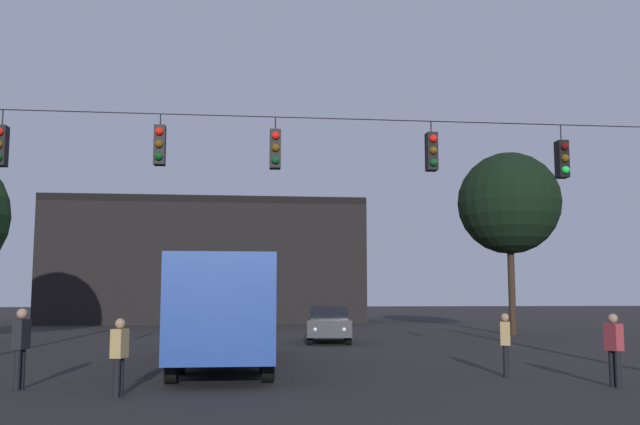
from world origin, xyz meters
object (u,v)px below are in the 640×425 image
(pedestrian_crossing_center, at_px, (119,353))
(pedestrian_near_bus, at_px, (505,341))
(tree_behind_building, at_px, (509,203))
(car_near_right, at_px, (329,324))
(pedestrian_crossing_right, at_px, (614,346))
(city_bus, at_px, (226,301))
(pedestrian_crossing_left, at_px, (21,343))

(pedestrian_crossing_center, distance_m, pedestrian_near_bus, 9.43)
(tree_behind_building, bearing_deg, car_near_right, -157.17)
(pedestrian_near_bus, height_order, tree_behind_building, tree_behind_building)
(pedestrian_crossing_right, bearing_deg, car_near_right, 106.96)
(car_near_right, height_order, tree_behind_building, tree_behind_building)
(pedestrian_crossing_center, bearing_deg, pedestrian_crossing_right, 1.64)
(city_bus, height_order, pedestrian_crossing_right, city_bus)
(city_bus, height_order, pedestrian_near_bus, city_bus)
(car_near_right, height_order, pedestrian_crossing_left, pedestrian_crossing_left)
(pedestrian_crossing_left, distance_m, pedestrian_crossing_center, 2.69)
(pedestrian_crossing_left, distance_m, pedestrian_crossing_right, 13.14)
(car_near_right, distance_m, tree_behind_building, 12.16)
(pedestrian_crossing_right, relative_size, pedestrian_near_bus, 1.03)
(pedestrian_crossing_center, xyz_separation_m, pedestrian_near_bus, (9.09, 2.50, 0.00))
(car_near_right, xyz_separation_m, pedestrian_crossing_left, (-8.51, -14.02, 0.20))
(pedestrian_crossing_left, bearing_deg, tree_behind_building, 44.73)
(car_near_right, bearing_deg, pedestrian_crossing_left, -121.26)
(car_near_right, xyz_separation_m, pedestrian_crossing_right, (4.59, -15.05, 0.12))
(pedestrian_crossing_right, bearing_deg, tree_behind_building, 74.76)
(pedestrian_crossing_left, relative_size, tree_behind_building, 0.19)
(pedestrian_near_bus, bearing_deg, car_near_right, 102.77)
(pedestrian_crossing_center, distance_m, pedestrian_crossing_right, 10.77)
(pedestrian_crossing_left, distance_m, tree_behind_building, 26.40)
(car_near_right, distance_m, pedestrian_crossing_center, 16.55)
(pedestrian_crossing_left, xyz_separation_m, pedestrian_crossing_right, (13.10, -1.03, -0.08))
(pedestrian_crossing_right, bearing_deg, pedestrian_crossing_left, 175.50)
(pedestrian_crossing_center, bearing_deg, car_near_right, 68.08)
(city_bus, relative_size, pedestrian_near_bus, 6.97)
(city_bus, distance_m, pedestrian_near_bus, 8.08)
(pedestrian_near_bus, xyz_separation_m, tree_behind_building, (6.90, 16.98, 5.77))
(city_bus, height_order, tree_behind_building, tree_behind_building)
(pedestrian_crossing_left, bearing_deg, car_near_right, 58.74)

